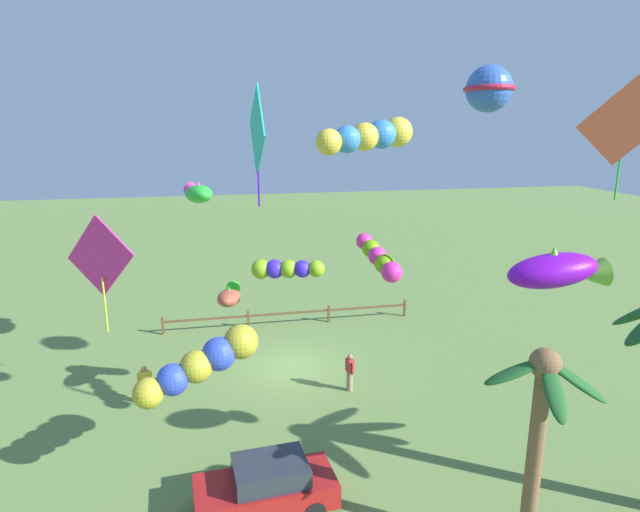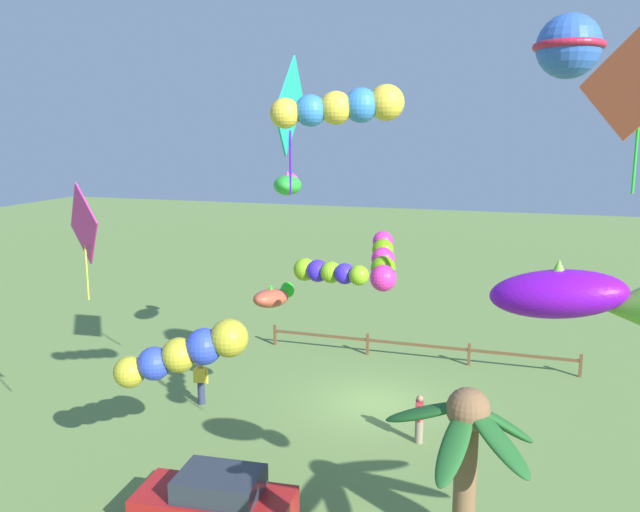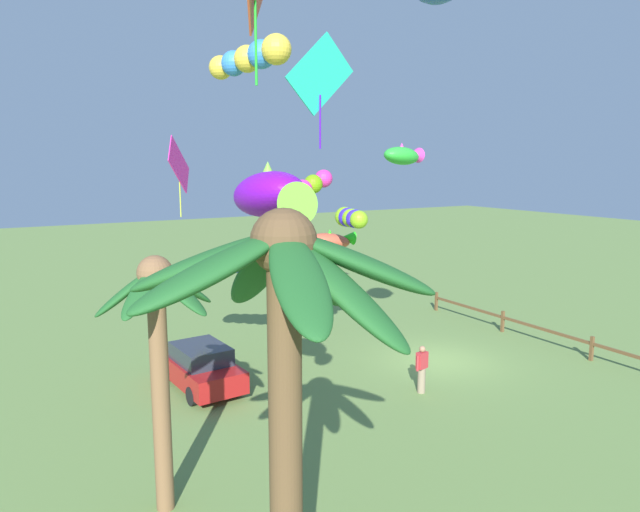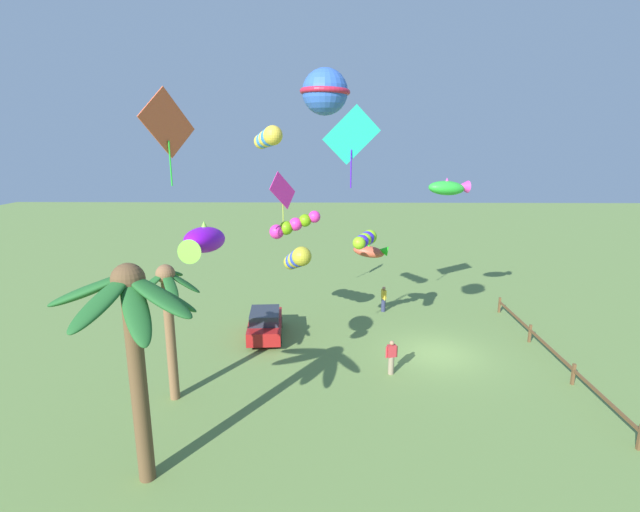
# 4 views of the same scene
# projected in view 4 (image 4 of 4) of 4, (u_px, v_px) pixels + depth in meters

# --- Properties ---
(ground_plane) EXTENTS (120.00, 120.00, 0.00)m
(ground_plane) POSITION_uv_depth(u_px,v_px,m) (437.00, 354.00, 22.95)
(ground_plane) COLOR olive
(palm_tree_0) EXTENTS (4.22, 4.44, 6.85)m
(palm_tree_0) POSITION_uv_depth(u_px,v_px,m) (131.00, 319.00, 13.19)
(palm_tree_0) COLOR brown
(palm_tree_0) RESTS_ON ground
(palm_tree_1) EXTENTS (2.69, 2.58, 5.60)m
(palm_tree_1) POSITION_uv_depth(u_px,v_px,m) (168.00, 305.00, 18.04)
(palm_tree_1) COLOR brown
(palm_tree_1) RESTS_ON ground
(rail_fence) EXTENTS (13.30, 0.12, 0.95)m
(rail_fence) POSITION_uv_depth(u_px,v_px,m) (550.00, 349.00, 22.04)
(rail_fence) COLOR brown
(rail_fence) RESTS_ON ground
(parked_car_0) EXTENTS (4.02, 2.00, 1.51)m
(parked_car_0) POSITION_uv_depth(u_px,v_px,m) (265.00, 324.00, 24.80)
(parked_car_0) COLOR #A51919
(parked_car_0) RESTS_ON ground
(spectator_0) EXTENTS (0.54, 0.30, 1.59)m
(spectator_0) POSITION_uv_depth(u_px,v_px,m) (384.00, 299.00, 28.56)
(spectator_0) COLOR #2D3351
(spectator_0) RESTS_ON ground
(spectator_1) EXTENTS (0.31, 0.54, 1.59)m
(spectator_1) POSITION_uv_depth(u_px,v_px,m) (391.00, 357.00, 20.79)
(spectator_1) COLOR gray
(spectator_1) RESTS_ON ground
(kite_diamond_0) EXTENTS (0.24, 2.78, 3.88)m
(kite_diamond_0) POSITION_uv_depth(u_px,v_px,m) (352.00, 136.00, 22.09)
(kite_diamond_0) COLOR #1FC09E
(kite_tube_1) EXTENTS (2.80, 1.48, 0.96)m
(kite_tube_1) POSITION_uv_depth(u_px,v_px,m) (268.00, 138.00, 19.66)
(kite_tube_1) COLOR yellow
(kite_fish_2) EXTENTS (1.56, 2.46, 0.98)m
(kite_fish_2) POSITION_uv_depth(u_px,v_px,m) (449.00, 188.00, 24.63)
(kite_fish_2) COLOR green
(kite_tube_3) EXTENTS (2.54, 1.31, 0.74)m
(kite_tube_3) POSITION_uv_depth(u_px,v_px,m) (365.00, 239.00, 22.32)
(kite_tube_3) COLOR #82BE1D
(kite_tube_4) EXTENTS (0.94, 2.15, 1.15)m
(kite_tube_4) POSITION_uv_depth(u_px,v_px,m) (293.00, 225.00, 19.78)
(kite_tube_4) COLOR #F12CA0
(kite_ball_5) EXTENTS (2.07, 2.07, 1.46)m
(kite_ball_5) POSITION_uv_depth(u_px,v_px,m) (325.00, 92.00, 14.80)
(kite_ball_5) COLOR blue
(kite_tube_6) EXTENTS (3.58, 1.72, 1.94)m
(kite_tube_6) POSITION_uv_depth(u_px,v_px,m) (297.00, 259.00, 25.61)
(kite_tube_6) COLOR gold
(kite_diamond_7) EXTENTS (1.82, 1.34, 3.08)m
(kite_diamond_7) POSITION_uv_depth(u_px,v_px,m) (283.00, 191.00, 27.01)
(kite_diamond_7) COLOR #E32894
(kite_fish_8) EXTENTS (1.12, 1.96, 0.83)m
(kite_fish_8) POSITION_uv_depth(u_px,v_px,m) (371.00, 251.00, 24.47)
(kite_fish_8) COLOR #C14E36
(kite_fish_9) EXTENTS (2.86, 1.42, 1.24)m
(kite_fish_9) POSITION_uv_depth(u_px,v_px,m) (203.00, 241.00, 15.89)
(kite_fish_9) COLOR #7B0EC9
(kite_diamond_10) EXTENTS (1.81, 1.15, 2.93)m
(kite_diamond_10) POSITION_uv_depth(u_px,v_px,m) (168.00, 125.00, 14.18)
(kite_diamond_10) COLOR #EC5C33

